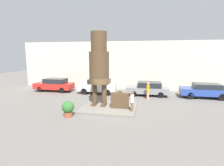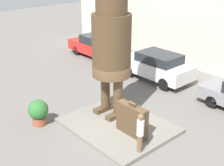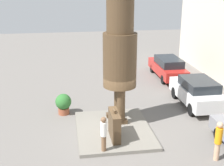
# 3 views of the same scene
# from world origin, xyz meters

# --- Properties ---
(ground_plane) EXTENTS (60.00, 60.00, 0.00)m
(ground_plane) POSITION_xyz_m (0.00, 0.00, 0.00)
(ground_plane) COLOR slate
(pedestal) EXTENTS (4.47, 3.60, 0.16)m
(pedestal) POSITION_xyz_m (0.00, 0.00, 0.08)
(pedestal) COLOR slate
(pedestal) RESTS_ON ground_plane
(statue_figure) EXTENTS (1.66, 1.66, 6.14)m
(statue_figure) POSITION_xyz_m (-0.90, 0.44, 3.75)
(statue_figure) COLOR #4C3823
(statue_figure) RESTS_ON pedestal
(giant_suitcase) EXTENTS (1.44, 0.37, 1.44)m
(giant_suitcase) POSITION_xyz_m (0.95, -0.12, 0.80)
(giant_suitcase) COLOR #4C3823
(giant_suitcase) RESTS_ON pedestal
(tourist) EXTENTS (0.27, 0.27, 1.57)m
(tourist) POSITION_xyz_m (2.00, -0.75, 1.02)
(tourist) COLOR brown
(tourist) RESTS_ON pedestal
(parked_car_red) EXTENTS (4.66, 1.70, 1.57)m
(parked_car_red) POSITION_xyz_m (-7.98, 5.39, 0.83)
(parked_car_red) COLOR #B2231E
(parked_car_red) RESTS_ON ground_plane
(parked_car_white) EXTENTS (4.31, 1.84, 1.67)m
(parked_car_white) POSITION_xyz_m (-2.44, 5.31, 0.89)
(parked_car_white) COLOR silver
(parked_car_white) RESTS_ON ground_plane
(planter_pot) EXTENTS (0.88, 0.88, 1.17)m
(planter_pot) POSITION_xyz_m (-2.45, -2.41, 0.64)
(planter_pot) COLOR brown
(planter_pot) RESTS_ON ground_plane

